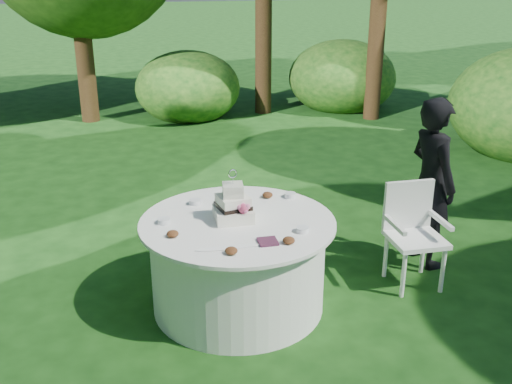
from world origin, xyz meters
The scene contains 9 objects.
ground centered at (0.00, 0.00, 0.00)m, with size 80.00×80.00×0.00m, color #10340E.
napkins centered at (0.14, -0.44, 0.78)m, with size 0.14×0.14×0.02m, color #4C2037.
feather_plume centered at (-0.16, -0.47, 0.78)m, with size 0.48×0.07×0.01m, color white.
guest centered at (1.88, 0.40, 0.79)m, with size 0.58×0.38×1.59m, color black.
table centered at (0.00, 0.00, 0.39)m, with size 1.56×1.56×0.77m.
cake centered at (-0.03, 0.03, 0.88)m, with size 0.29×0.31×0.42m.
chair centered at (1.57, 0.10, 0.52)m, with size 0.47×0.45×0.90m.
votives centered at (0.03, 0.14, 0.79)m, with size 1.21×0.83×0.04m.
petal_cups centered at (-0.01, -0.20, 0.79)m, with size 0.96×1.08×0.05m.
Camera 1 is at (-0.78, -4.26, 2.69)m, focal length 42.00 mm.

